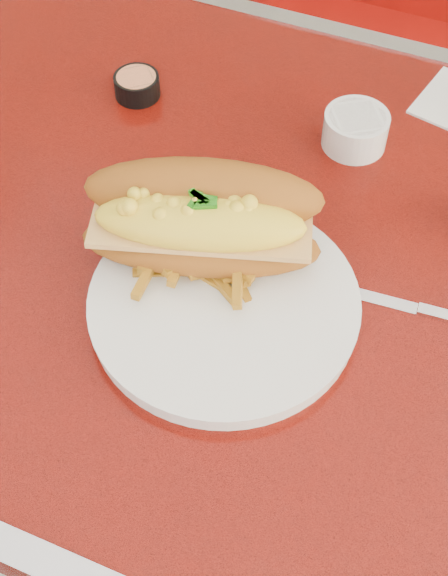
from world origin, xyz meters
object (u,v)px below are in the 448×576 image
at_px(diner_table, 282,332).
at_px(fork, 260,291).
at_px(booth_bench_far, 405,125).
at_px(knife, 409,307).
at_px(mac_hoagie, 202,219).
at_px(dinner_plate, 224,305).
at_px(gravy_ramekin, 355,129).
at_px(sauce_cup_left, 137,85).

bearing_deg(diner_table, fork, -94.68).
relative_size(booth_bench_far, fork, 7.53).
height_order(fork, knife, fork).
bearing_deg(booth_bench_far, diner_table, -90.00).
relative_size(mac_hoagie, knife, 1.46).
distance_m(diner_table, dinner_plate, 0.20).
height_order(booth_bench_far, gravy_ramekin, booth_bench_far).
distance_m(fork, knife, 0.16).
bearing_deg(knife, mac_hoagie, -178.20).
height_order(mac_hoagie, gravy_ramekin, mac_hoagie).
relative_size(diner_table, knife, 6.59).
bearing_deg(fork, diner_table, -11.07).
distance_m(booth_bench_far, dinner_plate, 1.04).
bearing_deg(mac_hoagie, sauce_cup_left, 112.99).
relative_size(gravy_ramekin, knife, 0.50).
bearing_deg(dinner_plate, gravy_ramekin, 80.57).
bearing_deg(gravy_ramekin, diner_table, -93.81).
bearing_deg(sauce_cup_left, dinner_plate, -49.27).
distance_m(diner_table, fork, 0.20).
distance_m(booth_bench_far, fork, 1.02).
relative_size(booth_bench_far, dinner_plate, 3.58).
bearing_deg(dinner_plate, mac_hoagie, 131.27).
height_order(booth_bench_far, sauce_cup_left, booth_bench_far).
xyz_separation_m(diner_table, mac_hoagie, (-0.08, -0.05, 0.23)).
xyz_separation_m(dinner_plate, knife, (0.18, 0.08, -0.01)).
height_order(dinner_plate, fork, same).
xyz_separation_m(dinner_plate, gravy_ramekin, (0.05, 0.29, 0.01)).
xyz_separation_m(diner_table, dinner_plate, (-0.04, -0.10, 0.17)).
bearing_deg(diner_table, sauce_cup_left, 148.00).
xyz_separation_m(mac_hoagie, sauce_cup_left, (-0.19, 0.22, -0.05)).
bearing_deg(gravy_ramekin, fork, -94.07).
distance_m(mac_hoagie, fork, 0.09).
bearing_deg(sauce_cup_left, knife, -25.45).
bearing_deg(diner_table, booth_bench_far, 90.00).
bearing_deg(sauce_cup_left, diner_table, -32.00).
bearing_deg(mac_hoagie, diner_table, 13.18).
xyz_separation_m(booth_bench_far, dinner_plate, (-0.04, -0.91, 0.49)).
xyz_separation_m(fork, gravy_ramekin, (0.02, 0.27, 0.00)).
distance_m(diner_table, mac_hoagie, 0.25).
height_order(fork, sauce_cup_left, sauce_cup_left).
xyz_separation_m(diner_table, booth_bench_far, (0.00, 0.81, -0.32)).
relative_size(booth_bench_far, knife, 6.43).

